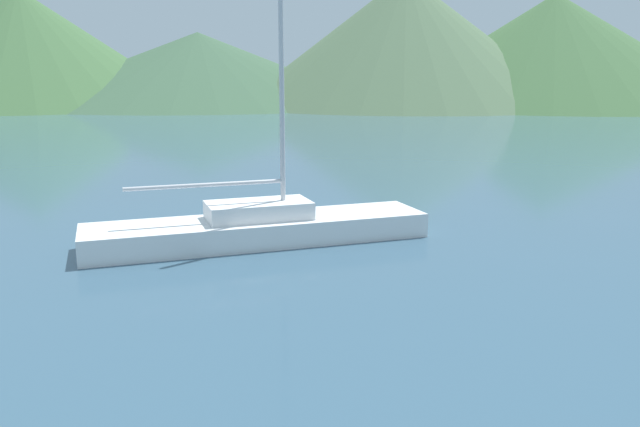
# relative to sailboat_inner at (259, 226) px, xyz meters

# --- Properties ---
(sailboat_inner) EXTENTS (8.25, 5.35, 7.70)m
(sailboat_inner) POSITION_rel_sailboat_inner_xyz_m (0.00, 0.00, 0.00)
(sailboat_inner) COLOR white
(sailboat_inner) RESTS_ON ground_plane
(hill_west) EXTENTS (47.52, 47.52, 15.82)m
(hill_west) POSITION_rel_sailboat_inner_xyz_m (-48.59, 68.52, 7.51)
(hill_west) COLOR #3D6038
(hill_west) RESTS_ON ground_plane
(hill_central) EXTENTS (55.02, 55.02, 10.53)m
(hill_central) POSITION_rel_sailboat_inner_xyz_m (-26.54, 77.28, 4.86)
(hill_central) COLOR #38563D
(hill_central) RESTS_ON ground_plane
(hill_east) EXTENTS (47.65, 47.65, 17.78)m
(hill_east) POSITION_rel_sailboat_inner_xyz_m (3.66, 75.91, 8.49)
(hill_east) COLOR #4C6647
(hill_east) RESTS_ON ground_plane
(hill_far_east) EXTENTS (49.21, 49.21, 15.32)m
(hill_far_east) POSITION_rel_sailboat_inner_xyz_m (24.10, 78.46, 7.26)
(hill_far_east) COLOR #3D6038
(hill_far_east) RESTS_ON ground_plane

